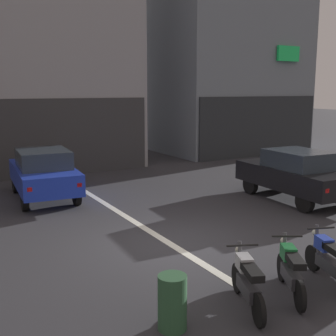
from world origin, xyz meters
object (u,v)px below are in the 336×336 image
at_px(car_grey_down_street, 67,146).
at_px(motorcycle_green_row_left_mid, 291,270).
at_px(trash_bin, 172,302).
at_px(motorcycle_blue_row_centre, 329,259).
at_px(car_blue_crossing_near, 44,172).
at_px(motorcycle_silver_row_leftmost, 247,281).
at_px(car_black_parked_kerbside, 296,173).

xyz_separation_m(car_grey_down_street, motorcycle_green_row_left_mid, (-0.49, -15.07, -0.43)).
xyz_separation_m(motorcycle_green_row_left_mid, trash_bin, (-2.36, 0.05, -0.03)).
distance_m(motorcycle_green_row_left_mid, trash_bin, 2.36).
xyz_separation_m(motorcycle_green_row_left_mid, motorcycle_blue_row_centre, (0.95, -0.00, 0.00)).
bearing_deg(trash_bin, motorcycle_blue_row_centre, -0.95).
bearing_deg(motorcycle_green_row_left_mid, motorcycle_blue_row_centre, -0.22).
xyz_separation_m(car_blue_crossing_near, motorcycle_silver_row_leftmost, (1.12, -8.96, -0.43)).
relative_size(car_black_parked_kerbside, motorcycle_green_row_left_mid, 2.82).
bearing_deg(motorcycle_blue_row_centre, car_blue_crossing_near, 108.68).
distance_m(car_black_parked_kerbside, motorcycle_green_row_left_mid, 6.93).
bearing_deg(car_grey_down_street, car_black_parked_kerbside, -66.32).
relative_size(car_black_parked_kerbside, motorcycle_silver_row_leftmost, 2.66).
bearing_deg(car_grey_down_street, motorcycle_silver_row_leftmost, -95.49).
xyz_separation_m(car_blue_crossing_near, car_grey_down_street, (2.57, 6.10, 0.00)).
bearing_deg(car_blue_crossing_near, motorcycle_green_row_left_mid, -76.94).
bearing_deg(motorcycle_green_row_left_mid, car_blue_crossing_near, 103.06).
bearing_deg(car_grey_down_street, trash_bin, -100.73).
height_order(car_black_parked_kerbside, trash_bin, car_black_parked_kerbside).
relative_size(car_blue_crossing_near, motorcycle_silver_row_leftmost, 2.69).
distance_m(car_blue_crossing_near, motorcycle_silver_row_leftmost, 9.04).
bearing_deg(motorcycle_silver_row_leftmost, trash_bin, 178.39).
xyz_separation_m(car_blue_crossing_near, trash_bin, (-0.28, -8.92, -0.46)).
bearing_deg(motorcycle_blue_row_centre, trash_bin, 179.05).
bearing_deg(car_grey_down_street, motorcycle_blue_row_centre, -88.23).
height_order(motorcycle_blue_row_centre, trash_bin, motorcycle_blue_row_centre).
bearing_deg(car_blue_crossing_near, car_grey_down_street, 67.17).
distance_m(car_blue_crossing_near, trash_bin, 8.93).
bearing_deg(car_blue_crossing_near, trash_bin, -91.79).
xyz_separation_m(car_grey_down_street, motorcycle_silver_row_leftmost, (-1.45, -15.05, -0.43)).
bearing_deg(trash_bin, motorcycle_green_row_left_mid, -1.25).
relative_size(car_black_parked_kerbside, trash_bin, 4.93).
distance_m(car_grey_down_street, motorcycle_green_row_left_mid, 15.08).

